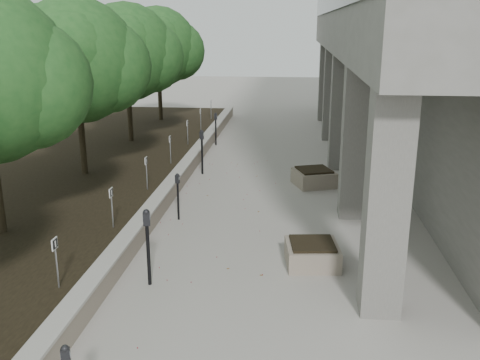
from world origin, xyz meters
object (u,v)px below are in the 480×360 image
at_px(crabapple_tree_4, 127,73).
at_px(crabapple_tree_5, 159,64).
at_px(parking_meter_3, 178,197).
at_px(planter_front, 312,253).
at_px(crabapple_tree_3, 78,87).
at_px(parking_meter_5, 216,129).
at_px(parking_meter_2, 148,247).
at_px(parking_meter_4, 202,152).
at_px(planter_back, 314,177).

relative_size(crabapple_tree_4, crabapple_tree_5, 1.00).
relative_size(parking_meter_3, planter_front, 1.16).
distance_m(crabapple_tree_3, parking_meter_5, 7.49).
relative_size(parking_meter_2, planter_front, 1.45).
bearing_deg(parking_meter_4, parking_meter_5, 98.48).
bearing_deg(crabapple_tree_5, planter_back, -51.86).
relative_size(crabapple_tree_5, parking_meter_3, 4.29).
distance_m(crabapple_tree_4, parking_meter_3, 8.94).
distance_m(parking_meter_5, planter_front, 12.08).
height_order(parking_meter_2, parking_meter_3, parking_meter_2).
distance_m(crabapple_tree_5, parking_meter_2, 17.06).
height_order(parking_meter_3, parking_meter_4, parking_meter_4).
bearing_deg(planter_front, parking_meter_3, 144.77).
distance_m(parking_meter_3, parking_meter_5, 9.06).
relative_size(crabapple_tree_5, planter_back, 4.66).
bearing_deg(parking_meter_4, planter_back, -8.31).
distance_m(crabapple_tree_5, parking_meter_4, 9.31).
xyz_separation_m(crabapple_tree_5, parking_meter_2, (3.83, -16.46, -2.33)).
bearing_deg(crabapple_tree_5, parking_meter_5, -48.47).
xyz_separation_m(parking_meter_4, planter_front, (3.56, -6.90, -0.52)).
bearing_deg(parking_meter_4, parking_meter_2, -81.66).
bearing_deg(parking_meter_3, crabapple_tree_4, 128.28).
bearing_deg(parking_meter_4, crabapple_tree_5, 118.90).
relative_size(crabapple_tree_4, parking_meter_5, 3.91).
height_order(crabapple_tree_3, crabapple_tree_4, same).
xyz_separation_m(parking_meter_5, planter_front, (3.75, -11.47, -0.44)).
bearing_deg(crabapple_tree_5, crabapple_tree_4, -90.00).
distance_m(crabapple_tree_3, parking_meter_2, 7.86).
distance_m(parking_meter_3, parking_meter_4, 4.48).
bearing_deg(crabapple_tree_4, planter_front, -55.33).
xyz_separation_m(crabapple_tree_3, parking_meter_5, (3.31, 6.27, -2.43)).
distance_m(crabapple_tree_5, planter_front, 17.01).
relative_size(crabapple_tree_4, parking_meter_2, 3.43).
bearing_deg(parking_meter_2, planter_back, 52.00).
distance_m(parking_meter_2, parking_meter_5, 12.74).
height_order(parking_meter_3, planter_front, parking_meter_3).
distance_m(parking_meter_3, planter_front, 4.22).
bearing_deg(parking_meter_4, crabapple_tree_4, 142.71).
relative_size(parking_meter_3, parking_meter_4, 0.82).
distance_m(parking_meter_2, parking_meter_3, 3.69).
xyz_separation_m(parking_meter_2, planter_back, (3.44, 7.19, -0.52)).
distance_m(parking_meter_4, planter_front, 7.78).
xyz_separation_m(crabapple_tree_5, parking_meter_5, (3.31, -3.73, -2.43)).
height_order(parking_meter_2, planter_back, parking_meter_2).
bearing_deg(parking_meter_2, crabapple_tree_4, 96.08).
xyz_separation_m(crabapple_tree_3, planter_front, (7.06, -5.21, -2.86)).
bearing_deg(planter_front, planter_back, 87.92).
distance_m(crabapple_tree_5, parking_meter_5, 5.55).
bearing_deg(planter_back, crabapple_tree_5, 128.14).
bearing_deg(crabapple_tree_5, parking_meter_2, -76.89).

